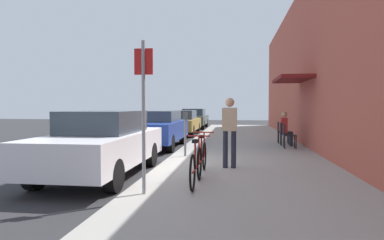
# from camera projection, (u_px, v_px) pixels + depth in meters

# --- Properties ---
(ground_plane) EXTENTS (60.00, 60.00, 0.00)m
(ground_plane) POSITION_uv_depth(u_px,v_px,m) (163.00, 166.00, 9.04)
(ground_plane) COLOR #2D2D30
(sidewalk_slab) EXTENTS (4.50, 32.00, 0.12)m
(sidewalk_slab) POSITION_uv_depth(u_px,v_px,m) (245.00, 155.00, 10.72)
(sidewalk_slab) COLOR #9E9B93
(sidewalk_slab) RESTS_ON ground_plane
(building_facade) EXTENTS (1.40, 32.00, 6.35)m
(building_facade) POSITION_uv_depth(u_px,v_px,m) (324.00, 56.00, 10.29)
(building_facade) COLOR #BC5442
(building_facade) RESTS_ON ground_plane
(parked_car_0) EXTENTS (1.80, 4.40, 1.51)m
(parked_car_0) POSITION_uv_depth(u_px,v_px,m) (102.00, 143.00, 7.68)
(parked_car_0) COLOR silver
(parked_car_0) RESTS_ON ground_plane
(parked_car_1) EXTENTS (1.80, 4.40, 1.43)m
(parked_car_1) POSITION_uv_depth(u_px,v_px,m) (157.00, 128.00, 13.05)
(parked_car_1) COLOR navy
(parked_car_1) RESTS_ON ground_plane
(parked_car_2) EXTENTS (1.80, 4.40, 1.38)m
(parked_car_2) POSITION_uv_depth(u_px,v_px,m) (181.00, 122.00, 18.68)
(parked_car_2) COLOR #A58433
(parked_car_2) RESTS_ON ground_plane
(parked_car_3) EXTENTS (1.80, 4.40, 1.43)m
(parked_car_3) POSITION_uv_depth(u_px,v_px,m) (194.00, 118.00, 24.41)
(parked_car_3) COLOR #47514C
(parked_car_3) RESTS_ON ground_plane
(parking_meter) EXTENTS (0.12, 0.10, 1.32)m
(parking_meter) POSITION_uv_depth(u_px,v_px,m) (185.00, 131.00, 9.95)
(parking_meter) COLOR slate
(parking_meter) RESTS_ON sidewalk_slab
(street_sign) EXTENTS (0.32, 0.06, 2.60)m
(street_sign) POSITION_uv_depth(u_px,v_px,m) (144.00, 105.00, 5.64)
(street_sign) COLOR gray
(street_sign) RESTS_ON sidewalk_slab
(bicycle_0) EXTENTS (0.46, 1.71, 0.90)m
(bicycle_0) POSITION_uv_depth(u_px,v_px,m) (202.00, 158.00, 7.27)
(bicycle_0) COLOR black
(bicycle_0) RESTS_ON sidewalk_slab
(bicycle_1) EXTENTS (0.46, 1.71, 0.90)m
(bicycle_1) POSITION_uv_depth(u_px,v_px,m) (196.00, 166.00, 6.34)
(bicycle_1) COLOR black
(bicycle_1) RESTS_ON sidewalk_slab
(cafe_chair_0) EXTENTS (0.46, 0.46, 0.87)m
(cafe_chair_0) POSITION_uv_depth(u_px,v_px,m) (287.00, 134.00, 11.78)
(cafe_chair_0) COLOR black
(cafe_chair_0) RESTS_ON sidewalk_slab
(cafe_chair_1) EXTENTS (0.45, 0.45, 0.87)m
(cafe_chair_1) POSITION_uv_depth(u_px,v_px,m) (284.00, 132.00, 12.63)
(cafe_chair_1) COLOR black
(cafe_chair_1) RESTS_ON sidewalk_slab
(seated_patron_1) EXTENTS (0.43, 0.36, 1.29)m
(seated_patron_1) POSITION_uv_depth(u_px,v_px,m) (286.00, 127.00, 12.61)
(seated_patron_1) COLOR #232838
(seated_patron_1) RESTS_ON sidewalk_slab
(cafe_chair_2) EXTENTS (0.46, 0.46, 0.87)m
(cafe_chair_2) POSITION_uv_depth(u_px,v_px,m) (281.00, 131.00, 13.42)
(cafe_chair_2) COLOR black
(cafe_chair_2) RESTS_ON sidewalk_slab
(pedestrian_standing) EXTENTS (0.36, 0.22, 1.70)m
(pedestrian_standing) POSITION_uv_depth(u_px,v_px,m) (230.00, 127.00, 8.04)
(pedestrian_standing) COLOR #232838
(pedestrian_standing) RESTS_ON sidewalk_slab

